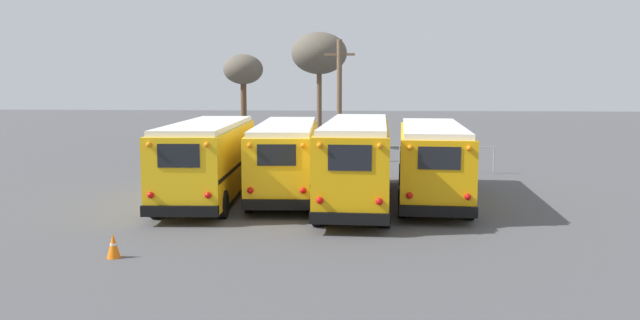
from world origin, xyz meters
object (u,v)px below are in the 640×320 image
school_bus_3 (432,159)px  traffic_cone (113,246)px  bare_tree_1 (319,54)px  bare_tree_0 (243,72)px  school_bus_1 (286,155)px  utility_pole (339,99)px  school_bus_2 (357,158)px  school_bus_0 (208,158)px

school_bus_3 → traffic_cone: size_ratio=14.64×
bare_tree_1 → traffic_cone: bare_tree_1 is taller
bare_tree_1 → school_bus_3: bearing=-72.8°
school_bus_3 → bare_tree_0: size_ratio=1.51×
school_bus_1 → utility_pole: size_ratio=1.46×
school_bus_1 → bare_tree_0: bearing=107.8°
school_bus_1 → utility_pole: utility_pole is taller
school_bus_2 → utility_pole: 12.75m
school_bus_2 → traffic_cone: size_ratio=16.40×
bare_tree_1 → utility_pole: bearing=-76.7°
bare_tree_1 → traffic_cone: 28.79m
school_bus_1 → school_bus_0: bearing=-153.9°
school_bus_2 → bare_tree_1: 20.48m
bare_tree_0 → school_bus_2: bearing=-64.7°
school_bus_0 → school_bus_3: size_ratio=1.01×
utility_pole → school_bus_0: bearing=-111.3°
bare_tree_1 → traffic_cone: size_ratio=12.20×
school_bus_2 → utility_pole: utility_pole is taller
utility_pole → bare_tree_1: size_ratio=0.88×
school_bus_0 → traffic_cone: (-0.47, -8.52, -1.36)m
school_bus_1 → bare_tree_0: size_ratio=1.61×
bare_tree_0 → bare_tree_1: size_ratio=0.79×
school_bus_1 → bare_tree_1: (0.11, 17.88, 5.01)m
school_bus_2 → school_bus_1: bearing=148.9°
school_bus_2 → school_bus_3: 3.08m
school_bus_1 → utility_pole: (1.79, 10.76, 2.07)m
school_bus_0 → bare_tree_1: size_ratio=1.22×
school_bus_2 → traffic_cone: bearing=-128.1°
school_bus_0 → traffic_cone: school_bus_0 is taller
school_bus_3 → traffic_cone: bearing=-136.2°
school_bus_1 → school_bus_3: size_ratio=1.07×
school_bus_2 → traffic_cone: (-6.42, -8.18, -1.43)m
utility_pole → traffic_cone: size_ratio=10.70×
school_bus_0 → traffic_cone: 8.64m
school_bus_3 → school_bus_2: bearing=-164.8°
bare_tree_0 → traffic_cone: bearing=-87.5°
bare_tree_0 → bare_tree_1: (4.62, 3.82, 1.28)m
school_bus_3 → bare_tree_0: 18.70m
utility_pole → traffic_cone: utility_pole is taller
school_bus_2 → school_bus_3: school_bus_2 is taller
bare_tree_0 → bare_tree_1: 6.13m
school_bus_2 → traffic_cone: 10.50m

